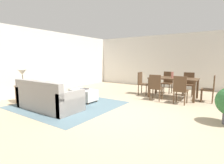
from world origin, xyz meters
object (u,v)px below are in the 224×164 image
object	(u,v)px
side_table	(23,89)
book_on_ottoman	(84,89)
dining_chair_near_right	(180,88)
dining_chair_head_east	(211,87)
table_lamp	(22,73)
dining_chair_far_right	(188,82)
dining_table	(173,80)
dining_chair_near_left	(156,86)
ottoman_table	(83,95)
dining_chair_head_west	(142,82)
dining_chair_far_left	(167,81)
vase_centerpiece	(172,75)
couch	(48,99)

from	to	relation	value
side_table	book_on_ottoman	distance (m)	2.00
dining_chair_near_right	dining_chair_head_east	xyz separation A→B (m)	(0.79, 0.83, 0.00)
table_lamp	dining_chair_head_east	world-z (taller)	table_lamp
table_lamp	dining_chair_far_right	distance (m)	6.18
dining_table	dining_chair_near_left	size ratio (longest dim) A/B	1.85
ottoman_table	dining_chair_near_right	distance (m)	3.22
dining_chair_near_right	dining_chair_head_west	world-z (taller)	same
ottoman_table	dining_chair_far_left	xyz separation A→B (m)	(1.96, 3.13, 0.28)
dining_chair_head_east	vase_centerpiece	xyz separation A→B (m)	(-1.27, -0.01, 0.35)
side_table	dining_chair_far_left	size ratio (longest dim) A/B	0.64
dining_chair_far_left	dining_chair_far_right	bearing A→B (deg)	1.52
dining_table	dining_chair_head_east	distance (m)	1.24
dining_chair_far_left	vase_centerpiece	xyz separation A→B (m)	(0.40, -0.81, 0.35)
dining_chair_head_west	book_on_ottoman	size ratio (longest dim) A/B	3.54
couch	dining_chair_head_east	distance (m)	5.25
ottoman_table	vase_centerpiece	world-z (taller)	vase_centerpiece
dining_chair_head_west	dining_chair_near_right	bearing A→B (deg)	-25.17
couch	dining_chair_far_left	size ratio (longest dim) A/B	2.16
ottoman_table	dining_chair_near_left	size ratio (longest dim) A/B	0.98
dining_chair_near_left	dining_chair_far_right	xyz separation A→B (m)	(0.78, 1.63, 0.00)
table_lamp	dining_chair_head_east	size ratio (longest dim) A/B	0.57
dining_chair_near_left	dining_chair_near_right	xyz separation A→B (m)	(0.83, -0.03, 0.00)
ottoman_table	dining_chair_near_left	distance (m)	2.54
side_table	dining_chair_head_east	bearing A→B (deg)	34.77
ottoman_table	dining_chair_head_west	distance (m)	2.57
couch	ottoman_table	bearing A→B (deg)	79.90
side_table	vase_centerpiece	size ratio (longest dim) A/B	2.70
ottoman_table	side_table	distance (m)	1.98
ottoman_table	side_table	world-z (taller)	side_table
vase_centerpiece	book_on_ottoman	world-z (taller)	vase_centerpiece
dining_chair_head_east	ottoman_table	bearing A→B (deg)	-147.42
table_lamp	vase_centerpiece	size ratio (longest dim) A/B	2.39
dining_table	dining_chair_near_right	world-z (taller)	dining_chair_near_right
side_table	dining_chair_far_left	xyz separation A→B (m)	(3.48, 4.38, 0.05)
ottoman_table	dining_chair_far_right	bearing A→B (deg)	48.41
couch	dining_chair_near_right	bearing A→B (deg)	41.65
dining_chair_near_left	dining_chair_far_right	distance (m)	1.81
couch	dining_table	size ratio (longest dim) A/B	1.17
table_lamp	dining_chair_head_west	bearing A→B (deg)	52.72
ottoman_table	side_table	xyz separation A→B (m)	(-1.52, -1.25, 0.23)
vase_centerpiece	dining_chair_far_left	bearing A→B (deg)	116.09
dining_chair_near_left	book_on_ottoman	size ratio (longest dim) A/B	3.54
table_lamp	dining_chair_near_left	bearing A→B (deg)	38.18
couch	dining_chair_head_west	distance (m)	3.78
dining_chair_head_east	dining_chair_far_left	bearing A→B (deg)	154.17
dining_table	book_on_ottoman	distance (m)	3.31
couch	dining_chair_head_east	world-z (taller)	dining_chair_head_east
dining_chair_near_right	dining_chair_far_right	bearing A→B (deg)	91.59
dining_chair_head_east	dining_chair_near_left	bearing A→B (deg)	-153.71
dining_chair_near_right	dining_chair_head_west	distance (m)	1.85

